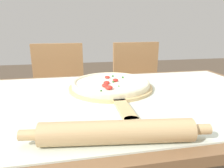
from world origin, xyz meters
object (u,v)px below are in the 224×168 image
(pizza_peel, at_px, (112,88))
(rolling_pin, at_px, (117,132))
(chair_right, at_px, (139,90))
(pizza, at_px, (111,83))
(chair_left, at_px, (60,94))

(pizza_peel, bearing_deg, rolling_pin, -98.80)
(pizza_peel, height_order, chair_right, chair_right)
(pizza, bearing_deg, pizza_peel, -89.38)
(chair_right, bearing_deg, rolling_pin, -113.82)
(pizza_peel, bearing_deg, chair_right, 61.78)
(pizza, bearing_deg, rolling_pin, -98.40)
(pizza, xyz_separation_m, chair_right, (0.35, 0.63, -0.25))
(pizza, bearing_deg, chair_right, 61.06)
(chair_right, bearing_deg, chair_left, 177.29)
(pizza_peel, height_order, pizza, pizza)
(rolling_pin, xyz_separation_m, chair_right, (0.41, 1.06, -0.25))
(pizza_peel, relative_size, rolling_pin, 1.21)
(pizza_peel, xyz_separation_m, rolling_pin, (-0.06, -0.42, 0.02))
(rolling_pin, relative_size, chair_right, 0.52)
(rolling_pin, relative_size, chair_left, 0.52)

